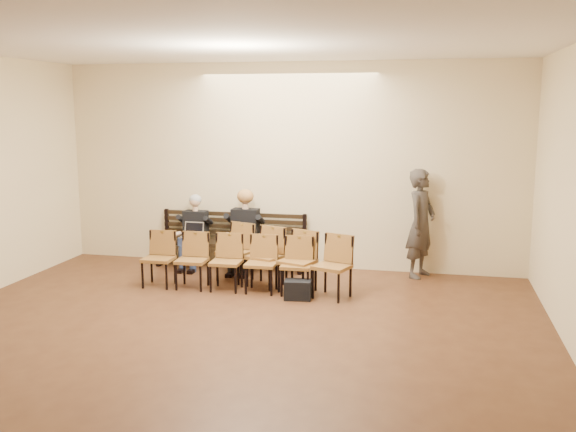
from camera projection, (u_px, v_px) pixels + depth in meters
The scene contains 11 objects.
ground at pixel (180, 384), 6.47m from camera, with size 10.00×10.00×0.00m, color brown.
room_walls at pixel (201, 128), 6.79m from camera, with size 8.02×10.01×3.51m.
bench at pixel (231, 255), 11.10m from camera, with size 2.60×0.90×0.45m, color black.
seated_man at pixel (194, 233), 11.06m from camera, with size 0.50×0.69×1.19m, color black, non-canonical shape.
seated_woman at pixel (244, 233), 10.85m from camera, with size 0.56×0.77×1.30m, color black, non-canonical shape.
laptop at pixel (191, 237), 10.86m from camera, with size 0.34×0.27×0.25m, color silver.
water_bottle at pixel (244, 241), 10.65m from camera, with size 0.06×0.06×0.21m, color silver.
bag at pixel (298, 290), 9.28m from camera, with size 0.38×0.26×0.28m, color black.
passerby at pixel (421, 215), 10.37m from camera, with size 0.74×0.49×2.04m, color #39332F.
chair_row_front at pixel (281, 259), 9.77m from camera, with size 2.24×0.50×0.92m, color brown.
chair_row_back at pixel (226, 262), 9.70m from camera, with size 2.63×0.47×0.86m, color brown.
Camera 1 is at (2.40, -5.69, 2.77)m, focal length 40.00 mm.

